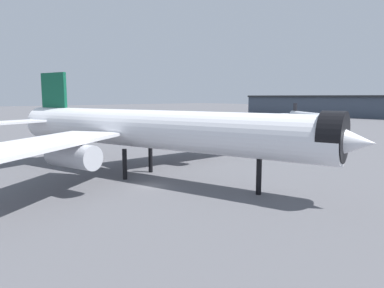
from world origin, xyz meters
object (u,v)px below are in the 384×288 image
baggage_cart_trailing (164,142)px  airliner_near_gate (149,130)px  traffic_cone_near_nose (86,148)px  baggage_tug_wing (208,143)px  airliner_far_taxiway (307,116)px

baggage_cart_trailing → airliner_near_gate: bearing=-138.3°
airliner_near_gate → baggage_cart_trailing: size_ratio=23.71×
baggage_cart_trailing → traffic_cone_near_nose: 18.74m
baggage_tug_wing → traffic_cone_near_nose: bearing=-140.4°
airliner_near_gate → baggage_tug_wing: size_ratio=17.16×
baggage_tug_wing → baggage_cart_trailing: baggage_tug_wing is taller
airliner_far_taxiway → baggage_tug_wing: airliner_far_taxiway is taller
airliner_near_gate → baggage_cart_trailing: airliner_near_gate is taller
airliner_near_gate → baggage_cart_trailing: (-26.31, 23.65, -6.32)m
baggage_tug_wing → airliner_near_gate: bearing=-77.0°
baggage_cart_trailing → baggage_tug_wing: bearing=-58.4°
baggage_tug_wing → traffic_cone_near_nose: 29.12m
baggage_tug_wing → baggage_cart_trailing: 11.30m
airliner_far_taxiway → traffic_cone_near_nose: bearing=-53.3°
traffic_cone_near_nose → airliner_near_gate: bearing=-10.8°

